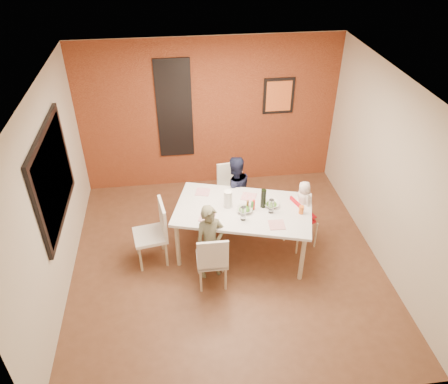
{
  "coord_description": "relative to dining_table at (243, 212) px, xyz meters",
  "views": [
    {
      "loc": [
        -0.66,
        -4.74,
        4.56
      ],
      "look_at": [
        0.0,
        0.3,
        1.05
      ],
      "focal_mm": 35.0,
      "sensor_mm": 36.0,
      "label": 1
    }
  ],
  "objects": [
    {
      "name": "picture_window_pane",
      "position": [
        -2.47,
        -0.0,
        0.81
      ],
      "size": [
        0.02,
        1.55,
        1.15
      ],
      "primitive_type": "cube",
      "color": "black",
      "rests_on": "wall_left"
    },
    {
      "name": "art_print_canvas",
      "position": [
        0.93,
        1.99,
        0.91
      ],
      "size": [
        0.44,
        0.01,
        0.54
      ],
      "primitive_type": "cube",
      "color": "orange",
      "rests_on": "wall_back"
    },
    {
      "name": "wine_glass_a",
      "position": [
        -0.05,
        -0.25,
        0.18
      ],
      "size": [
        0.07,
        0.07,
        0.21
      ],
      "primitive_type": "cylinder",
      "color": "white",
      "rests_on": "dining_table"
    },
    {
      "name": "toddler",
      "position": [
        0.89,
        0.04,
        0.09
      ],
      "size": [
        0.28,
        0.35,
        0.64
      ],
      "primitive_type": "imported",
      "rotation": [
        0.0,
        0.0,
        1.84
      ],
      "color": "white",
      "rests_on": "high_chair"
    },
    {
      "name": "plate_far_mid",
      "position": [
        0.12,
        0.27,
        0.08
      ],
      "size": [
        0.27,
        0.27,
        0.01
      ],
      "primitive_type": "cube",
      "rotation": [
        0.0,
        0.0,
        -0.39
      ],
      "color": "white",
      "rests_on": "dining_table"
    },
    {
      "name": "plate_far_left",
      "position": [
        -0.55,
        0.48,
        0.08
      ],
      "size": [
        0.25,
        0.25,
        0.01
      ],
      "primitive_type": "cube",
      "rotation": [
        0.0,
        0.0,
        -0.27
      ],
      "color": "white",
      "rests_on": "dining_table"
    },
    {
      "name": "glassblock_surround",
      "position": [
        -0.87,
        2.01,
        0.76
      ],
      "size": [
        0.6,
        0.03,
        1.76
      ],
      "primitive_type": "cube",
      "color": "black",
      "rests_on": "wall_back"
    },
    {
      "name": "ceiling",
      "position": [
        -0.27,
        -0.2,
        1.96
      ],
      "size": [
        4.5,
        4.5,
        0.02
      ],
      "primitive_type": "cube",
      "color": "white",
      "rests_on": "wall_back"
    },
    {
      "name": "salad_bowl_a",
      "position": [
        0.0,
        -0.07,
        0.1
      ],
      "size": [
        0.26,
        0.26,
        0.05
      ],
      "primitive_type": "imported",
      "rotation": [
        0.0,
        0.0,
        -0.18
      ],
      "color": "silver",
      "rests_on": "dining_table"
    },
    {
      "name": "condiment_brown",
      "position": [
        0.06,
        -0.01,
        0.14
      ],
      "size": [
        0.04,
        0.04,
        0.14
      ],
      "primitive_type": "cylinder",
      "color": "brown",
      "rests_on": "dining_table"
    },
    {
      "name": "ground",
      "position": [
        -0.27,
        -0.2,
        -0.74
      ],
      "size": [
        4.5,
        4.5,
        0.0
      ],
      "primitive_type": "plane",
      "color": "brown",
      "rests_on": "ground"
    },
    {
      "name": "child_near",
      "position": [
        -0.53,
        -0.42,
        -0.15
      ],
      "size": [
        0.48,
        0.37,
        1.17
      ],
      "primitive_type": "imported",
      "rotation": [
        0.0,
        0.0,
        0.24
      ],
      "color": "brown",
      "rests_on": "ground"
    },
    {
      "name": "salad_bowl_b",
      "position": [
        0.41,
        0.01,
        0.1
      ],
      "size": [
        0.25,
        0.25,
        0.05
      ],
      "primitive_type": "imported",
      "rotation": [
        0.0,
        0.0,
        -0.19
      ],
      "color": "white",
      "rests_on": "dining_table"
    },
    {
      "name": "high_chair",
      "position": [
        0.87,
        0.03,
        -0.22
      ],
      "size": [
        0.46,
        0.46,
        0.86
      ],
      "rotation": [
        0.0,
        0.0,
        1.9
      ],
      "color": "red",
      "rests_on": "ground"
    },
    {
      "name": "chair_left",
      "position": [
        -1.27,
        -0.01,
        -0.18
      ],
      "size": [
        0.53,
        0.53,
        0.99
      ],
      "rotation": [
        0.0,
        0.0,
        4.87
      ],
      "color": "white",
      "rests_on": "ground"
    },
    {
      "name": "wall_right",
      "position": [
        1.98,
        -0.2,
        0.61
      ],
      "size": [
        0.02,
        4.5,
        2.7
      ],
      "primitive_type": "cube",
      "color": "beige",
      "rests_on": "ground"
    },
    {
      "name": "child_far",
      "position": [
        -0.02,
        0.73,
        -0.12
      ],
      "size": [
        0.69,
        0.59,
        1.22
      ],
      "primitive_type": "imported",
      "rotation": [
        0.0,
        0.0,
        3.39
      ],
      "color": "black",
      "rests_on": "ground"
    },
    {
      "name": "wall_front",
      "position": [
        -0.27,
        -2.45,
        0.61
      ],
      "size": [
        4.5,
        0.02,
        2.7
      ],
      "primitive_type": "cube",
      "color": "beige",
      "rests_on": "ground"
    },
    {
      "name": "paper_towel_roll",
      "position": [
        -0.21,
        0.07,
        0.2
      ],
      "size": [
        0.12,
        0.12,
        0.27
      ],
      "primitive_type": "cylinder",
      "color": "white",
      "rests_on": "dining_table"
    },
    {
      "name": "chair_far",
      "position": [
        -0.03,
        0.97,
        -0.22
      ],
      "size": [
        0.48,
        0.48,
        0.93
      ],
      "rotation": [
        0.0,
        0.0,
        0.13
      ],
      "color": "white",
      "rests_on": "ground"
    },
    {
      "name": "dining_table",
      "position": [
        0.0,
        0.0,
        0.0
      ],
      "size": [
        2.16,
        1.58,
        0.81
      ],
      "rotation": [
        0.0,
        0.0,
        -0.29
      ],
      "color": "white",
      "rests_on": "ground"
    },
    {
      "name": "plate_near_right",
      "position": [
        0.39,
        -0.44,
        0.08
      ],
      "size": [
        0.22,
        0.22,
        0.01
      ],
      "primitive_type": "cube",
      "rotation": [
        0.0,
        0.0,
        -0.05
      ],
      "color": "white",
      "rests_on": "dining_table"
    },
    {
      "name": "condiment_red",
      "position": [
        0.14,
        -0.04,
        0.15
      ],
      "size": [
        0.04,
        0.04,
        0.15
      ],
      "primitive_type": "cylinder",
      "color": "red",
      "rests_on": "dining_table"
    },
    {
      "name": "art_print_frame",
      "position": [
        0.93,
        2.01,
        0.91
      ],
      "size": [
        0.54,
        0.03,
        0.64
      ],
      "primitive_type": "cube",
      "color": "black",
      "rests_on": "wall_back"
    },
    {
      "name": "brick_accent_wall",
      "position": [
        -0.27,
        2.03,
        0.61
      ],
      "size": [
        4.5,
        0.02,
        2.7
      ],
      "primitive_type": "cube",
      "color": "maroon",
      "rests_on": "ground"
    },
    {
      "name": "wine_bottle",
      "position": [
        0.28,
        0.0,
        0.22
      ],
      "size": [
        0.08,
        0.08,
        0.29
      ],
      "primitive_type": "cylinder",
      "color": "black",
      "rests_on": "dining_table"
    },
    {
      "name": "wine_glass_b",
      "position": [
        0.37,
        -0.14,
        0.18
      ],
      "size": [
        0.08,
        0.08,
        0.21
      ],
      "primitive_type": "cylinder",
      "color": "white",
      "rests_on": "dining_table"
    },
    {
      "name": "plate_near_left",
      "position": [
        -0.54,
        -0.15,
        0.08
      ],
      "size": [
        0.26,
        0.26,
        0.01
      ],
      "primitive_type": "cube",
      "rotation": [
        0.0,
        0.0,
        -0.3
      ],
      "color": "white",
      "rests_on": "dining_table"
    },
    {
      "name": "wall_left",
      "position": [
        -2.52,
        -0.2,
        0.61
      ],
      "size": [
        0.02,
        4.5,
        2.7
      ],
      "primitive_type": "cube",
      "color": "beige",
      "rests_on": "ground"
    },
    {
      "name": "glassblock_strip",
      "position": [
        -0.87,
        2.01,
        0.76
      ],
      "size": [
        0.55,
        0.03,
        1.7
      ],
      "primitive_type": "cube",
      "color": "#B5C0C5",
      "rests_on": "wall_back"
    },
    {
      "name": "wall_back",
      "position": [
        -0.27,
        2.05,
        0.61
      ],
      "size": [
        4.5,
        0.02,
        2.7
      ],
      "primitive_type": "cube",
      "color": "beige",
      "rests_on": "ground"
    },
    {
      "name": "chair_near",
      "position": [
        -0.53,
        -0.66,
        -0.24
      ],
      "size": [
        0.42,
        0.42,
        0.89
      ],
      "rotation": [
        0.0,
        0.0,
        3.13
      ],
      "color": "beige",
      "rests_on": "ground"
    },
    {
      "name": "sippy_cup",
      "position": [
        0.79,
        -0.22,
        0.13
      ],
      "size": [
        0.07,
        0.07,
        0.12
      ],
      "primitive_type": "cylinder",
      "color": "orange",
      "rests_on": "dining_table"
    },
    {
      "name": "condiment_green",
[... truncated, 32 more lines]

